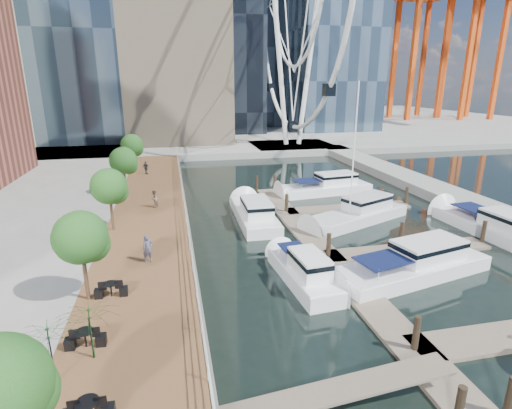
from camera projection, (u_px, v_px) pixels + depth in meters
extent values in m
plane|color=black|center=(332.00, 334.00, 18.82)|extent=(520.00, 520.00, 0.00)
cube|color=brown|center=(148.00, 229.00, 30.90)|extent=(6.00, 60.00, 1.00)
cube|color=#595954|center=(188.00, 226.00, 31.50)|extent=(0.25, 60.00, 1.00)
cube|color=gray|center=(194.00, 122.00, 114.04)|extent=(200.00, 114.00, 1.00)
cube|color=gray|center=(438.00, 192.00, 41.39)|extent=(4.00, 60.00, 1.00)
cube|color=gray|center=(292.00, 147.00, 70.10)|extent=(14.00, 12.00, 1.00)
cube|color=#6D6051|center=(317.00, 246.00, 28.75)|extent=(2.00, 32.00, 0.20)
cube|color=#6D6051|center=(408.00, 250.00, 28.08)|extent=(12.00, 2.00, 0.20)
cube|color=#6D6051|center=(348.00, 208.00, 37.43)|extent=(12.00, 2.00, 0.20)
cylinder|color=white|center=(280.00, 66.00, 65.64)|extent=(0.80, 0.80, 26.00)
cylinder|color=white|center=(309.00, 66.00, 66.65)|extent=(0.80, 0.80, 26.00)
cylinder|color=#3F2B1C|center=(86.00, 277.00, 19.63)|extent=(0.20, 0.20, 2.40)
sphere|color=#265B1E|center=(80.00, 237.00, 19.02)|extent=(2.60, 2.60, 2.60)
cylinder|color=#3F2B1C|center=(112.00, 214.00, 28.98)|extent=(0.20, 0.20, 2.40)
sphere|color=#265B1E|center=(109.00, 186.00, 28.37)|extent=(2.60, 2.60, 2.60)
cylinder|color=#3F2B1C|center=(125.00, 182.00, 38.33)|extent=(0.20, 0.20, 2.40)
sphere|color=#265B1E|center=(123.00, 161.00, 37.72)|extent=(2.60, 2.60, 2.60)
cylinder|color=#3F2B1C|center=(133.00, 163.00, 47.68)|extent=(0.20, 0.20, 2.40)
sphere|color=#265B1E|center=(132.00, 145.00, 47.06)|extent=(2.60, 2.60, 2.60)
imported|color=#555571|center=(148.00, 249.00, 23.88)|extent=(0.73, 0.60, 1.71)
imported|color=#866C5D|center=(154.00, 199.00, 34.39)|extent=(0.78, 0.89, 1.54)
imported|color=#2D3138|center=(146.00, 168.00, 46.94)|extent=(0.97, 0.75, 1.54)
imported|color=#103D13|center=(90.00, 333.00, 15.35)|extent=(3.18, 3.20, 2.26)
imported|color=#0E3417|center=(51.00, 355.00, 14.12)|extent=(3.28, 3.30, 2.31)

